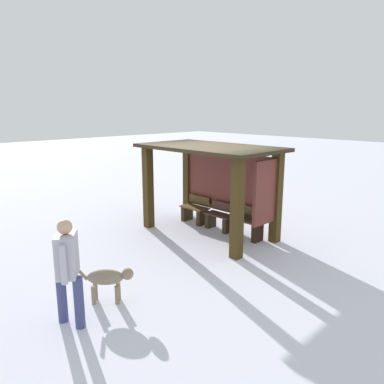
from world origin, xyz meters
name	(u,v)px	position (x,y,z in m)	size (l,w,h in m)	color
ground_plane	(208,233)	(0.00, 0.00, 0.00)	(60.00, 60.00, 0.00)	silver
bus_shelter	(217,171)	(0.10, 0.19, 1.57)	(3.45, 1.93, 2.19)	#3E2E13
bench_left_inside	(195,212)	(-0.90, 0.43, 0.30)	(0.80, 0.41, 0.72)	brown
bench_center_inside	(220,219)	(0.00, 0.43, 0.29)	(0.80, 0.37, 0.70)	#4A3028
bench_right_inside	(248,225)	(0.90, 0.43, 0.32)	(0.80, 0.38, 0.75)	#4D3C23
person_walking	(68,265)	(1.37, -4.33, 0.92)	(0.56, 0.47, 1.58)	#B4B0C1
dog	(108,279)	(1.19, -3.59, 0.40)	(0.65, 0.69, 0.57)	#87755D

